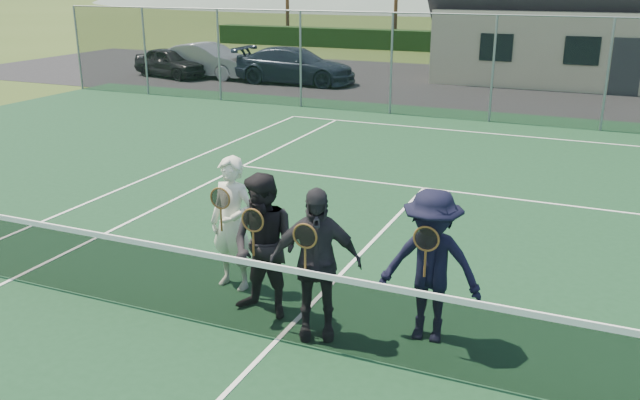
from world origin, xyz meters
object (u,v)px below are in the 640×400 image
object	(u,v)px
player_a	(232,223)
player_d	(431,266)
car_c	(295,66)
player_c	(315,263)
car_a	(171,62)
tennis_net	(277,299)
car_b	(208,61)
player_b	(265,247)

from	to	relation	value
player_a	player_d	world-z (taller)	same
car_c	player_c	world-z (taller)	player_c
player_a	player_d	size ratio (longest dim) A/B	1.00
car_a	car_c	world-z (taller)	car_c
player_c	player_a	bearing A→B (deg)	153.66
tennis_net	player_d	bearing A→B (deg)	25.14
player_a	car_c	bearing A→B (deg)	112.89
car_b	player_b	world-z (taller)	player_b
car_c	player_d	distance (m)	19.87
player_c	car_c	bearing A→B (deg)	116.13
car_a	player_d	size ratio (longest dim) A/B	2.00
car_a	car_b	distance (m)	1.54
tennis_net	player_b	xyz separation A→B (m)	(-0.41, 0.50, 0.38)
player_b	player_d	distance (m)	1.99
player_b	player_c	bearing A→B (deg)	-15.39
car_c	player_d	bearing A→B (deg)	-151.62
car_c	player_d	world-z (taller)	player_d
car_b	car_c	distance (m)	4.04
car_c	tennis_net	world-z (taller)	car_c
car_a	player_d	xyz separation A→B (m)	(15.37, -16.77, 0.31)
tennis_net	player_b	world-z (taller)	player_b
car_b	player_d	size ratio (longest dim) A/B	2.34
car_a	player_a	bearing A→B (deg)	-126.74
car_a	player_b	world-z (taller)	player_b
car_a	player_b	xyz separation A→B (m)	(13.39, -17.00, 0.31)
player_a	player_b	world-z (taller)	same
car_a	tennis_net	distance (m)	22.30
player_a	player_b	xyz separation A→B (m)	(0.77, -0.55, -0.00)
player_a	player_c	distance (m)	1.70
car_c	player_b	xyz separation A→B (m)	(7.91, -17.46, 0.23)
car_a	car_c	size ratio (longest dim) A/B	0.75
tennis_net	player_c	size ratio (longest dim) A/B	6.49
player_d	player_c	bearing A→B (deg)	-160.23
car_b	car_a	bearing A→B (deg)	115.32
player_a	car_a	bearing A→B (deg)	127.49
player_c	player_d	world-z (taller)	same
player_a	player_c	world-z (taller)	same
player_d	car_b	bearing A→B (deg)	128.80
car_b	player_b	xyz separation A→B (m)	(11.95, -17.56, 0.23)
car_c	player_b	size ratio (longest dim) A/B	2.66
player_d	player_a	bearing A→B (deg)	173.44
car_b	player_c	size ratio (longest dim) A/B	2.34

